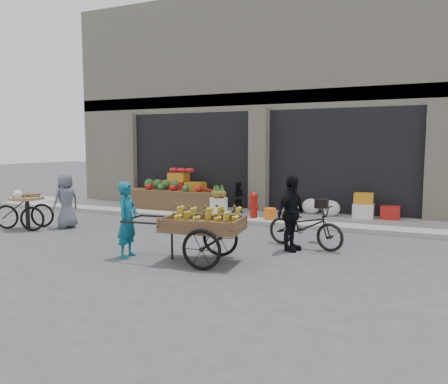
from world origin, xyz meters
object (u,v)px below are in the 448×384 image
at_px(seated_person, 239,197).
at_px(tricycle_cart, 27,207).
at_px(orange_bucket, 270,214).
at_px(cyclist, 291,213).
at_px(bicycle, 305,226).
at_px(vendor_woman, 127,220).
at_px(banana_cart, 200,222).
at_px(vendor_grey, 66,201).
at_px(pineapple_bin, 219,206).
at_px(fire_hydrant, 254,204).

xyz_separation_m(seated_person, tricycle_cart, (-4.23, -3.99, -0.02)).
height_order(orange_bucket, cyclist, cyclist).
bearing_deg(bicycle, seated_person, 55.72).
height_order(vendor_woman, tricycle_cart, vendor_woman).
distance_m(banana_cart, bicycle, 2.43).
distance_m(orange_bucket, vendor_grey, 5.42).
xyz_separation_m(vendor_woman, bicycle, (2.91, 2.15, -0.27)).
distance_m(vendor_grey, cyclist, 5.97).
distance_m(seated_person, vendor_woman, 5.32).
xyz_separation_m(banana_cart, vendor_woman, (-1.43, -0.25, -0.01)).
relative_size(pineapple_bin, seated_person, 0.56).
bearing_deg(cyclist, bicycle, -11.67).
height_order(banana_cart, vendor_woman, vendor_woman).
xyz_separation_m(fire_hydrant, seated_person, (-0.70, 0.65, 0.08)).
relative_size(seated_person, banana_cart, 0.37).
bearing_deg(tricycle_cart, seated_person, 21.49).
distance_m(pineapple_bin, vendor_woman, 4.74).
bearing_deg(banana_cart, vendor_grey, 155.54).
bearing_deg(orange_bucket, bicycle, -58.07).
height_order(banana_cart, bicycle, banana_cart).
bearing_deg(cyclist, vendor_grey, 103.95).
xyz_separation_m(pineapple_bin, vendor_woman, (0.23, -4.72, 0.35)).
relative_size(fire_hydrant, bicycle, 0.41).
relative_size(banana_cart, tricycle_cart, 1.73).
distance_m(pineapple_bin, seated_person, 0.75).
distance_m(orange_bucket, tricycle_cart, 6.36).
relative_size(pineapple_bin, orange_bucket, 1.62).
bearing_deg(vendor_grey, seated_person, 150.69).
distance_m(vendor_woman, bicycle, 3.63).
relative_size(vendor_woman, cyclist, 0.94).
bearing_deg(vendor_grey, vendor_woman, 75.84).
distance_m(pineapple_bin, banana_cart, 4.79).
bearing_deg(banana_cart, pineapple_bin, 104.72).
relative_size(seated_person, bicycle, 0.54).
relative_size(seated_person, vendor_grey, 0.65).
bearing_deg(cyclist, banana_cart, 154.46).
bearing_deg(seated_person, tricycle_cart, -146.67).
bearing_deg(bicycle, pineapple_bin, 65.59).
bearing_deg(fire_hydrant, vendor_woman, -100.57).
distance_m(pineapple_bin, cyclist, 4.20).
bearing_deg(pineapple_bin, vendor_grey, -136.57).
height_order(vendor_woman, cyclist, cyclist).
bearing_deg(fire_hydrant, seated_person, 137.12).
xyz_separation_m(fire_hydrant, bicycle, (2.04, -2.52, -0.05)).
bearing_deg(cyclist, tricycle_cart, 108.48).
height_order(pineapple_bin, banana_cart, banana_cart).
bearing_deg(bicycle, tricycle_cart, 111.63).
xyz_separation_m(fire_hydrant, tricycle_cart, (-4.93, -3.34, 0.06)).
relative_size(orange_bucket, vendor_woman, 0.22).
distance_m(orange_bucket, vendor_woman, 4.84).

